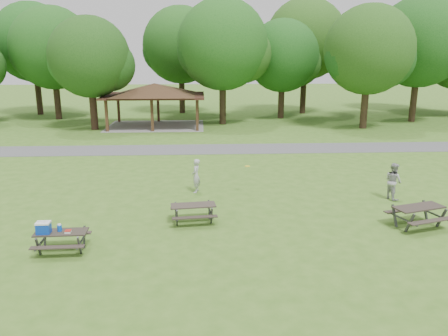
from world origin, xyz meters
TOP-DOWN VIEW (x-y plane):
  - ground at (0.00, 0.00)m, footprint 160.00×160.00m
  - asphalt_path at (0.00, 14.00)m, footprint 120.00×3.20m
  - pavilion at (-4.00, 24.00)m, footprint 8.60×7.01m
  - tree_row_c at (-13.90, 29.03)m, footprint 8.19×7.80m
  - tree_row_d at (-8.92, 22.53)m, footprint 6.93×6.60m
  - tree_row_e at (2.10, 25.03)m, footprint 8.40×8.00m
  - tree_row_f at (8.09, 28.53)m, footprint 7.35×7.00m
  - tree_row_g at (14.09, 22.03)m, footprint 7.77×7.40m
  - tree_row_h at (20.10, 25.53)m, footprint 8.61×8.20m
  - tree_deep_a at (-16.90, 32.53)m, footprint 8.40×8.00m
  - tree_deep_b at (-1.90, 33.03)m, footprint 8.40×8.00m
  - tree_deep_c at (11.10, 32.03)m, footprint 8.82×8.40m
  - tree_deep_d at (24.10, 33.53)m, footprint 8.40×8.00m
  - picnic_table_near at (-4.69, -1.49)m, footprint 1.69×1.38m
  - picnic_table_middle at (-0.33, 0.88)m, footprint 1.82×1.52m
  - picnic_table_far at (7.96, -0.02)m, footprint 2.24×1.99m
  - frisbee_in_flight at (2.07, 4.23)m, footprint 0.31×0.31m
  - frisbee_thrower at (-0.26, 4.61)m, footprint 0.46×0.63m
  - frisbee_catcher at (8.39, 3.19)m, footprint 0.81×0.93m

SIDE VIEW (x-z plane):
  - ground at x=0.00m, z-range 0.00..0.00m
  - asphalt_path at x=0.00m, z-range 0.00..0.02m
  - picnic_table_middle at x=-0.33m, z-range 0.17..0.90m
  - picnic_table_far at x=7.96m, z-range 0.19..1.01m
  - picnic_table_near at x=-4.69m, z-range 0.08..1.23m
  - frisbee_thrower at x=-0.26m, z-range 0.00..1.57m
  - frisbee_catcher at x=8.39m, z-range 0.00..1.63m
  - frisbee_in_flight at x=2.07m, z-range 1.30..1.32m
  - pavilion at x=-4.00m, z-range 1.18..4.94m
  - tree_row_d at x=-8.92m, z-range 1.13..10.41m
  - tree_row_f at x=8.09m, z-range 1.06..10.62m
  - tree_row_g at x=14.09m, z-range 1.20..11.46m
  - tree_row_c at x=-13.90m, z-range 1.20..11.87m
  - tree_row_e at x=2.10m, z-range 1.27..12.29m
  - tree_deep_b at x=-1.90m, z-range 1.32..12.45m
  - tree_row_h at x=20.10m, z-range 1.34..12.71m
  - tree_deep_d at x=24.10m, z-range 1.39..12.66m
  - tree_deep_a at x=-16.90m, z-range 1.44..12.82m
  - tree_deep_c at x=11.10m, z-range 1.49..13.39m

